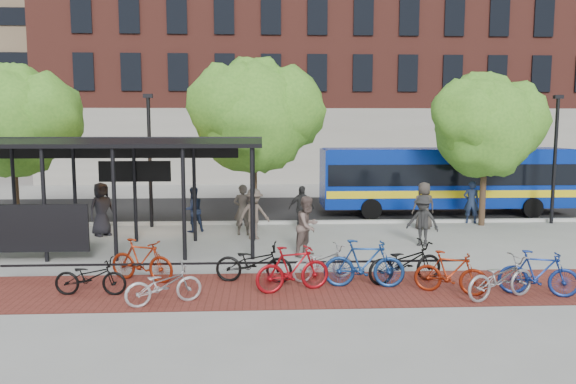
{
  "coord_description": "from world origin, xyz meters",
  "views": [
    {
      "loc": [
        -2.77,
        -18.2,
        4.01
      ],
      "look_at": [
        -1.78,
        1.46,
        1.6
      ],
      "focal_mm": 35.0,
      "sensor_mm": 36.0,
      "label": 1
    }
  ],
  "objects_px": {
    "tree_b": "(256,112)",
    "tree_c": "(487,122)",
    "bike_11": "(539,273)",
    "pedestrian_4": "(301,208)",
    "pedestrian_8": "(308,226)",
    "pedestrian_3": "(254,214)",
    "bike_1": "(142,260)",
    "bus": "(444,177)",
    "bike_7": "(364,264)",
    "bike_10": "(501,278)",
    "lamp_post_left": "(150,157)",
    "pedestrian_1": "(243,210)",
    "bike_2": "(164,285)",
    "pedestrian_9": "(423,221)",
    "bike_4": "(254,263)",
    "pedestrian_2": "(193,210)",
    "tree_a": "(14,117)",
    "lamp_post_right": "(555,155)",
    "bike_5": "(293,269)",
    "bike_0": "(91,277)",
    "bike_6": "(323,262)",
    "bike_9": "(451,273)",
    "bus_shelter": "(87,156)",
    "pedestrian_7": "(471,202)",
    "pedestrian_0": "(102,209)",
    "pedestrian_6": "(424,206)",
    "bike_8": "(405,262)"
  },
  "relations": [
    {
      "from": "tree_b",
      "to": "tree_c",
      "type": "bearing_deg",
      "value": -0.0
    },
    {
      "from": "bike_11",
      "to": "pedestrian_4",
      "type": "bearing_deg",
      "value": 48.88
    },
    {
      "from": "pedestrian_8",
      "to": "bike_11",
      "type": "bearing_deg",
      "value": -89.02
    },
    {
      "from": "pedestrian_3",
      "to": "bike_1",
      "type": "bearing_deg",
      "value": -144.47
    },
    {
      "from": "bus",
      "to": "pedestrian_8",
      "type": "height_order",
      "value": "bus"
    },
    {
      "from": "bike_1",
      "to": "bike_7",
      "type": "relative_size",
      "value": 0.92
    },
    {
      "from": "bike_10",
      "to": "pedestrian_8",
      "type": "xyz_separation_m",
      "value": [
        -4.05,
        4.47,
        0.42
      ]
    },
    {
      "from": "lamp_post_left",
      "to": "pedestrian_1",
      "type": "bearing_deg",
      "value": -26.21
    },
    {
      "from": "tree_b",
      "to": "bike_2",
      "type": "distance_m",
      "value": 10.34
    },
    {
      "from": "bike_1",
      "to": "pedestrian_8",
      "type": "relative_size",
      "value": 1.0
    },
    {
      "from": "bike_1",
      "to": "pedestrian_9",
      "type": "height_order",
      "value": "pedestrian_9"
    },
    {
      "from": "bike_4",
      "to": "pedestrian_2",
      "type": "xyz_separation_m",
      "value": [
        -2.32,
        6.82,
        0.32
      ]
    },
    {
      "from": "bike_7",
      "to": "pedestrian_9",
      "type": "bearing_deg",
      "value": -25.24
    },
    {
      "from": "tree_a",
      "to": "bike_7",
      "type": "xyz_separation_m",
      "value": [
        11.68,
        -8.25,
        -3.64
      ]
    },
    {
      "from": "lamp_post_right",
      "to": "bike_5",
      "type": "bearing_deg",
      "value": -141.46
    },
    {
      "from": "bike_0",
      "to": "bike_6",
      "type": "relative_size",
      "value": 0.96
    },
    {
      "from": "pedestrian_8",
      "to": "bike_2",
      "type": "bearing_deg",
      "value": -177.44
    },
    {
      "from": "tree_c",
      "to": "pedestrian_2",
      "type": "distance_m",
      "value": 11.83
    },
    {
      "from": "bike_5",
      "to": "bike_9",
      "type": "distance_m",
      "value": 3.73
    },
    {
      "from": "bus_shelter",
      "to": "lamp_post_left",
      "type": "relative_size",
      "value": 2.07
    },
    {
      "from": "bike_7",
      "to": "bike_11",
      "type": "height_order",
      "value": "bike_7"
    },
    {
      "from": "tree_c",
      "to": "bike_1",
      "type": "bearing_deg",
      "value": -147.97
    },
    {
      "from": "bus_shelter",
      "to": "bike_4",
      "type": "relative_size",
      "value": 5.43
    },
    {
      "from": "tree_a",
      "to": "bike_6",
      "type": "relative_size",
      "value": 3.54
    },
    {
      "from": "bike_7",
      "to": "lamp_post_left",
      "type": "bearing_deg",
      "value": 44.53
    },
    {
      "from": "bike_2",
      "to": "pedestrian_3",
      "type": "height_order",
      "value": "pedestrian_3"
    },
    {
      "from": "pedestrian_3",
      "to": "bike_2",
      "type": "bearing_deg",
      "value": -131.2
    },
    {
      "from": "tree_a",
      "to": "bike_4",
      "type": "height_order",
      "value": "tree_a"
    },
    {
      "from": "tree_b",
      "to": "pedestrian_9",
      "type": "distance_m",
      "value": 7.5
    },
    {
      "from": "bike_6",
      "to": "pedestrian_7",
      "type": "height_order",
      "value": "pedestrian_7"
    },
    {
      "from": "bus_shelter",
      "to": "bike_10",
      "type": "height_order",
      "value": "bus_shelter"
    },
    {
      "from": "bike_0",
      "to": "bike_10",
      "type": "height_order",
      "value": "bike_10"
    },
    {
      "from": "pedestrian_2",
      "to": "pedestrian_9",
      "type": "height_order",
      "value": "pedestrian_2"
    },
    {
      "from": "bike_5",
      "to": "pedestrian_2",
      "type": "xyz_separation_m",
      "value": [
        -3.26,
        7.66,
        0.28
      ]
    },
    {
      "from": "bike_9",
      "to": "pedestrian_2",
      "type": "distance_m",
      "value": 10.64
    },
    {
      "from": "tree_c",
      "to": "bike_0",
      "type": "xyz_separation_m",
      "value": [
        -12.83,
        -8.56,
        -3.61
      ]
    },
    {
      "from": "pedestrian_9",
      "to": "pedestrian_2",
      "type": "bearing_deg",
      "value": -163.59
    },
    {
      "from": "bike_11",
      "to": "bus_shelter",
      "type": "bearing_deg",
      "value": 84.37
    },
    {
      "from": "lamp_post_left",
      "to": "bike_1",
      "type": "bearing_deg",
      "value": -81.04
    },
    {
      "from": "bike_7",
      "to": "pedestrian_8",
      "type": "bearing_deg",
      "value": 23.95
    },
    {
      "from": "lamp_post_right",
      "to": "pedestrian_0",
      "type": "bearing_deg",
      "value": -174.6
    },
    {
      "from": "bike_2",
      "to": "pedestrian_1",
      "type": "bearing_deg",
      "value": -33.1
    },
    {
      "from": "pedestrian_4",
      "to": "pedestrian_6",
      "type": "distance_m",
      "value": 4.68
    },
    {
      "from": "lamp_post_left",
      "to": "bus",
      "type": "distance_m",
      "value": 12.66
    },
    {
      "from": "bike_5",
      "to": "pedestrian_6",
      "type": "height_order",
      "value": "pedestrian_6"
    },
    {
      "from": "bus",
      "to": "bike_2",
      "type": "height_order",
      "value": "bus"
    },
    {
      "from": "bike_2",
      "to": "bike_6",
      "type": "height_order",
      "value": "bike_6"
    },
    {
      "from": "bike_8",
      "to": "lamp_post_right",
      "type": "bearing_deg",
      "value": -60.07
    },
    {
      "from": "bike_8",
      "to": "pedestrian_1",
      "type": "height_order",
      "value": "pedestrian_1"
    },
    {
      "from": "tree_a",
      "to": "bus",
      "type": "distance_m",
      "value": 17.68
    }
  ]
}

